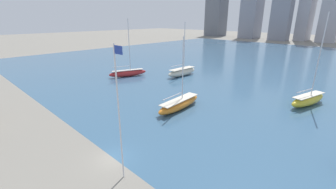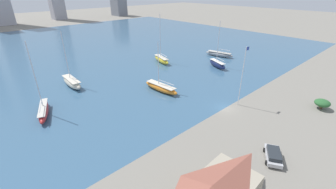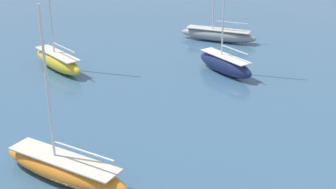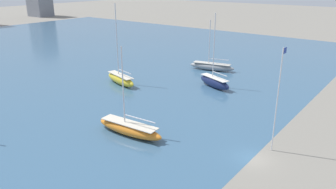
# 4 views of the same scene
# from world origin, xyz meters

# --- Properties ---
(ground_plane) EXTENTS (500.00, 500.00, 0.00)m
(ground_plane) POSITION_xyz_m (0.00, 0.00, 0.00)
(ground_plane) COLOR gray
(flag_pole) EXTENTS (1.24, 0.14, 13.28)m
(flag_pole) POSITION_xyz_m (3.49, -1.05, 7.14)
(flag_pole) COLOR silver
(flag_pole) RESTS_ON ground_plane
(sailboat_gray) EXTENTS (4.56, 11.08, 11.82)m
(sailboat_gray) POSITION_xyz_m (32.39, 24.75, 0.94)
(sailboat_gray) COLOR gray
(sailboat_gray) RESTS_ON harbor_water
(sailboat_navy) EXTENTS (4.83, 8.66, 14.62)m
(sailboat_navy) POSITION_xyz_m (21.36, 17.67, 1.16)
(sailboat_navy) COLOR #19234C
(sailboat_navy) RESTS_ON harbor_water
(sailboat_orange) EXTENTS (3.20, 10.94, 12.45)m
(sailboat_orange) POSITION_xyz_m (-4.40, 16.36, 0.97)
(sailboat_orange) COLOR orange
(sailboat_orange) RESTS_ON harbor_water
(sailboat_yellow) EXTENTS (4.51, 9.85, 16.24)m
(sailboat_yellow) POSITION_xyz_m (11.35, 34.07, 1.13)
(sailboat_yellow) COLOR yellow
(sailboat_yellow) RESTS_ON harbor_water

